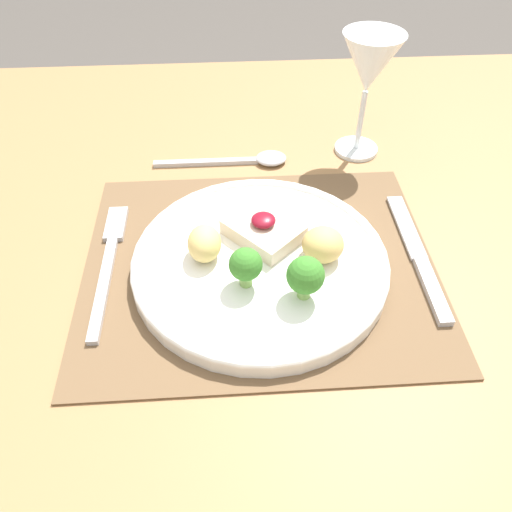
% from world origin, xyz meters
% --- Properties ---
extents(ground_plane, '(8.00, 8.00, 0.00)m').
position_xyz_m(ground_plane, '(0.00, 0.00, 0.00)').
color(ground_plane, '#4C4742').
extents(dining_table, '(1.21, 1.12, 0.74)m').
position_xyz_m(dining_table, '(0.00, 0.00, 0.65)').
color(dining_table, olive).
rests_on(dining_table, ground_plane).
extents(placemat, '(0.41, 0.34, 0.00)m').
position_xyz_m(placemat, '(0.00, 0.00, 0.74)').
color(placemat, brown).
rests_on(placemat, dining_table).
extents(dinner_plate, '(0.30, 0.30, 0.07)m').
position_xyz_m(dinner_plate, '(-0.00, -0.01, 0.76)').
color(dinner_plate, white).
rests_on(dinner_plate, placemat).
extents(fork, '(0.02, 0.21, 0.01)m').
position_xyz_m(fork, '(-0.18, 0.02, 0.75)').
color(fork, '#B2B2B7').
rests_on(fork, placemat).
extents(knife, '(0.02, 0.21, 0.01)m').
position_xyz_m(knife, '(0.19, -0.01, 0.75)').
color(knife, '#B2B2B7').
rests_on(knife, placemat).
extents(spoon, '(0.20, 0.04, 0.01)m').
position_xyz_m(spoon, '(0.00, 0.21, 0.75)').
color(spoon, '#B2B2B7').
rests_on(spoon, dining_table).
extents(wine_glass_near, '(0.08, 0.08, 0.18)m').
position_xyz_m(wine_glass_near, '(0.16, 0.23, 0.87)').
color(wine_glass_near, white).
rests_on(wine_glass_near, dining_table).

